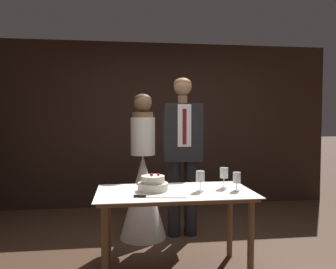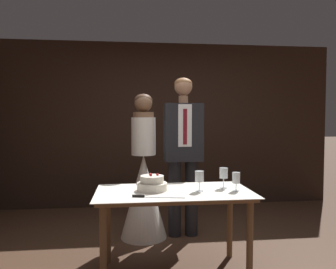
# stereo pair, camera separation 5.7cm
# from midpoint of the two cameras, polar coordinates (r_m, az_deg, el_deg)

# --- Properties ---
(wall_back) EXTENTS (5.46, 0.12, 2.57)m
(wall_back) POSITION_cam_midpoint_polar(r_m,az_deg,el_deg) (5.25, -1.50, 1.69)
(wall_back) COLOR black
(wall_back) RESTS_ON ground_plane
(cake_table) EXTENTS (1.39, 0.74, 0.75)m
(cake_table) POSITION_cam_midpoint_polar(r_m,az_deg,el_deg) (2.98, 0.63, -11.51)
(cake_table) COLOR brown
(cake_table) RESTS_ON ground_plane
(tiered_cake) EXTENTS (0.27, 0.27, 0.16)m
(tiered_cake) POSITION_cam_midpoint_polar(r_m,az_deg,el_deg) (2.97, -3.20, -8.60)
(tiered_cake) COLOR silver
(tiered_cake) RESTS_ON cake_table
(cake_knife) EXTENTS (0.43, 0.10, 0.02)m
(cake_knife) POSITION_cam_midpoint_polar(r_m,az_deg,el_deg) (2.73, -3.81, -10.74)
(cake_knife) COLOR silver
(cake_knife) RESTS_ON cake_table
(wine_glass_near) EXTENTS (0.08, 0.08, 0.19)m
(wine_glass_near) POSITION_cam_midpoint_polar(r_m,az_deg,el_deg) (3.10, 9.22, -6.79)
(wine_glass_near) COLOR silver
(wine_glass_near) RESTS_ON cake_table
(wine_glass_middle) EXTENTS (0.08, 0.08, 0.18)m
(wine_glass_middle) POSITION_cam_midpoint_polar(r_m,az_deg,el_deg) (2.94, 5.08, -7.35)
(wine_glass_middle) COLOR silver
(wine_glass_middle) RESTS_ON cake_table
(wine_glass_far) EXTENTS (0.07, 0.07, 0.17)m
(wine_glass_far) POSITION_cam_midpoint_polar(r_m,az_deg,el_deg) (3.01, 11.36, -7.54)
(wine_glass_far) COLOR silver
(wine_glass_far) RESTS_ON cake_table
(bride) EXTENTS (0.54, 0.54, 1.68)m
(bride) POSITION_cam_midpoint_polar(r_m,az_deg,el_deg) (3.87, -4.80, -8.75)
(bride) COLOR white
(bride) RESTS_ON ground_plane
(groom) EXTENTS (0.45, 0.25, 1.87)m
(groom) POSITION_cam_midpoint_polar(r_m,az_deg,el_deg) (3.85, 2.12, -2.23)
(groom) COLOR black
(groom) RESTS_ON ground_plane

